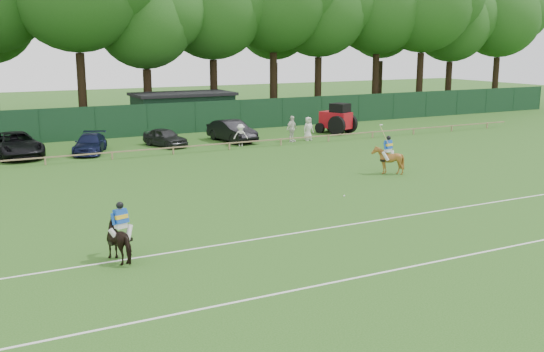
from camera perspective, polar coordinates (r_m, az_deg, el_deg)
ground at (r=25.64m, az=2.10°, el=-4.40°), size 160.00×160.00×0.00m
horse_dark at (r=21.96m, az=-13.34°, el=-5.60°), size 1.21×1.83×1.42m
horse_chestnut at (r=35.90m, az=10.34°, el=1.42°), size 1.49×1.62×1.57m
suv_black at (r=43.74m, az=-21.95°, el=2.62°), size 3.19×5.93×1.58m
sedan_navy at (r=43.67m, az=-16.00°, el=2.80°), size 3.23×4.71×1.27m
hatch_grey at (r=45.38m, az=-9.56°, el=3.43°), size 2.64×4.06×1.29m
estate_black at (r=47.07m, az=-3.61°, el=4.05°), size 2.34×4.93×1.56m
spectator_left at (r=44.95m, az=-2.82°, el=3.68°), size 1.13×0.86×1.55m
spectator_mid at (r=46.83m, az=1.79°, el=4.25°), size 1.22×0.89×1.93m
spectator_right at (r=47.61m, az=3.27°, el=4.26°), size 0.91×0.65×1.76m
rider_dark at (r=21.76m, az=-13.40°, el=-3.92°), size 0.92×0.51×1.41m
rider_chestnut at (r=35.76m, az=10.39°, el=2.56°), size 0.96×0.53×2.05m
polo_ball at (r=30.38m, az=6.48°, el=-1.78°), size 0.09×0.09×0.09m
pitch_lines at (r=22.80m, az=6.47°, el=-6.55°), size 60.00×5.10×0.01m
pitch_rail at (r=41.77m, az=-10.15°, el=2.42°), size 62.10×0.10×0.50m
perimeter_fence at (r=50.25m, az=-13.28°, el=4.79°), size 92.08×0.08×2.50m
utility_shed at (r=54.80m, az=-7.97°, el=5.86°), size 8.40×4.40×3.04m
tree_row at (r=58.58m, az=-13.28°, el=4.53°), size 96.00×12.00×21.00m
tractor at (r=51.52m, az=5.88°, el=5.09°), size 2.85×3.38×2.42m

